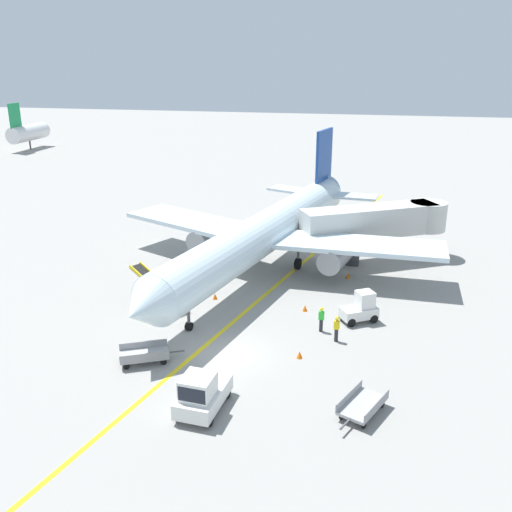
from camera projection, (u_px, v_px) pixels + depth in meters
name	position (u px, v px, depth m)	size (l,w,h in m)	color
ground_plane	(228.00, 355.00, 33.92)	(300.00, 300.00, 0.00)	gray
taxi_line_yellow	(238.00, 318.00, 38.66)	(0.30, 80.00, 0.01)	yellow
airliner	(267.00, 231.00, 46.06)	(27.94, 34.98, 10.10)	silver
jet_bridge	(384.00, 221.00, 48.61)	(12.39, 8.57, 4.85)	beige
pushback_tug	(202.00, 394.00, 28.26)	(2.19, 3.74, 2.20)	silver
baggage_tug_near_wing	(361.00, 308.00, 37.94)	(2.72, 2.37, 2.10)	silver
belt_loader_forward_hold	(161.00, 297.00, 40.14)	(4.94, 3.63, 2.59)	silver
baggage_cart_loaded	(362.00, 405.00, 28.24)	(2.55, 3.76, 0.94)	#A5A5A8
baggage_cart_empty_trailing	(145.00, 355.00, 33.00)	(3.73, 2.63, 0.94)	#A5A5A8
ground_crew_marshaller	(321.00, 319.00, 36.51)	(0.36, 0.24, 1.70)	#26262D
ground_crew_wing_walker	(337.00, 328.00, 35.23)	(0.36, 0.24, 1.70)	#26262D
safety_cone_nose_left	(305.00, 308.00, 39.67)	(0.36, 0.36, 0.44)	orange
safety_cone_nose_right	(348.00, 276.00, 45.53)	(0.36, 0.36, 0.44)	orange
safety_cone_wingtip_left	(215.00, 296.00, 41.61)	(0.36, 0.36, 0.44)	orange
safety_cone_wingtip_right	(300.00, 355.00, 33.49)	(0.36, 0.36, 0.44)	orange
distant_aircraft_far_left	(28.00, 132.00, 107.23)	(3.00, 10.10, 8.80)	silver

